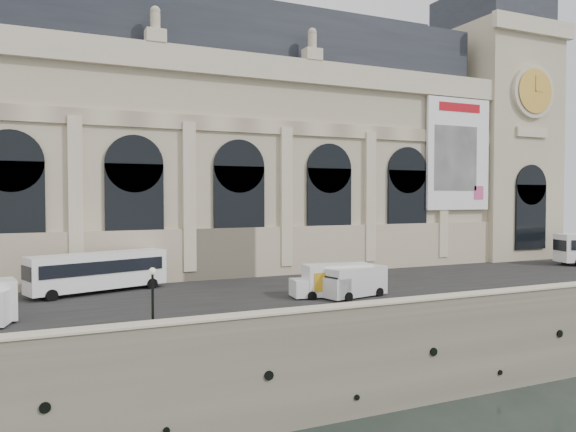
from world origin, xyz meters
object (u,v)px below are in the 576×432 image
Objects in this scene: bus_left at (98,271)px; lamp_left at (153,302)px; van_c at (352,282)px; box_truck at (333,281)px.

bus_left is 2.90× the size of lamp_left.
bus_left is 20.94m from van_c.
van_c is (18.06, -10.58, -0.64)m from bus_left.
van_c is at bearing -41.14° from box_truck.
lamp_left reaches higher than bus_left.
van_c is 0.86× the size of box_truck.
van_c is 17.82m from lamp_left.
lamp_left reaches higher than box_truck.
lamp_left is at bearing -156.28° from box_truck.
bus_left is at bearing 149.64° from van_c.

